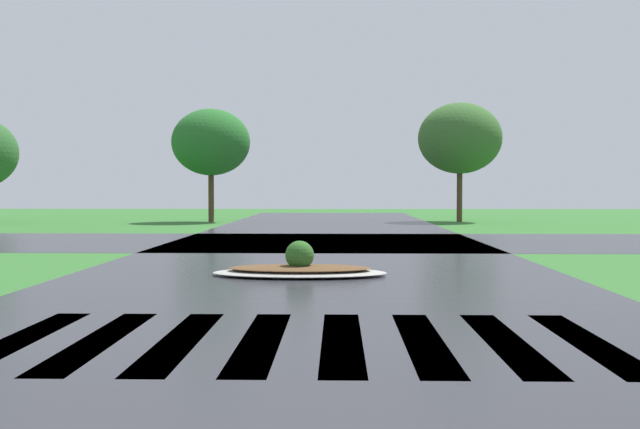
# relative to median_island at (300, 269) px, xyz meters

# --- Properties ---
(asphalt_roadway) EXTENTS (9.76, 80.00, 0.01)m
(asphalt_roadway) POSITION_rel_median_island_xyz_m (0.34, -1.33, -0.13)
(asphalt_roadway) COLOR #2B2B30
(asphalt_roadway) RESTS_ON ground
(asphalt_cross_road) EXTENTS (90.00, 8.79, 0.01)m
(asphalt_cross_road) POSITION_rel_median_island_xyz_m (0.34, 9.50, -0.13)
(asphalt_cross_road) COLOR #2B2B30
(asphalt_cross_road) RESTS_ON ground
(crosswalk_stripes) EXTENTS (6.75, 3.58, 0.01)m
(crosswalk_stripes) POSITION_rel_median_island_xyz_m (0.34, -6.41, -0.13)
(crosswalk_stripes) COLOR white
(crosswalk_stripes) RESTS_ON ground
(median_island) EXTENTS (3.37, 1.66, 0.68)m
(median_island) POSITION_rel_median_island_xyz_m (0.00, 0.00, 0.00)
(median_island) COLOR #9E9B93
(median_island) RESTS_ON ground
(background_treeline) EXTENTS (42.46, 6.24, 6.01)m
(background_treeline) POSITION_rel_median_island_xyz_m (2.48, 23.93, 3.80)
(background_treeline) COLOR #4C3823
(background_treeline) RESTS_ON ground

